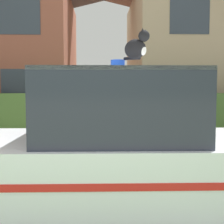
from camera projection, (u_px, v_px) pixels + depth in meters
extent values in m
cube|color=#5B5B60|center=(75.00, 182.00, 4.89)|extent=(28.00, 5.63, 0.01)
cube|color=#4C7233|center=(115.00, 114.00, 9.97)|extent=(15.30, 0.74, 1.33)
cylinder|color=black|center=(219.00, 168.00, 4.54)|extent=(0.61, 0.21, 0.60)
cylinder|color=black|center=(17.00, 214.00, 2.87)|extent=(0.61, 0.21, 0.60)
cylinder|color=black|center=(48.00, 169.00, 4.47)|extent=(0.61, 0.21, 0.60)
cube|color=silver|center=(141.00, 168.00, 3.69)|extent=(4.04, 1.86, 0.72)
cube|color=#232833|center=(118.00, 104.00, 3.63)|extent=(1.75, 1.65, 0.78)
cube|color=silver|center=(118.00, 72.00, 3.60)|extent=(1.75, 1.65, 0.04)
cube|color=red|center=(153.00, 187.00, 2.78)|extent=(3.82, 0.06, 0.07)
cube|color=red|center=(134.00, 148.00, 4.59)|extent=(3.82, 0.06, 0.07)
cylinder|color=blue|center=(118.00, 65.00, 3.59)|extent=(0.16, 0.16, 0.12)
ellipsoid|color=black|center=(135.00, 49.00, 3.45)|extent=(0.30, 0.28, 0.22)
ellipsoid|color=white|center=(143.00, 50.00, 3.40)|extent=(0.11, 0.12, 0.12)
sphere|color=black|center=(144.00, 36.00, 3.38)|extent=(0.13, 0.13, 0.13)
cone|color=black|center=(143.00, 30.00, 3.35)|extent=(0.05, 0.05, 0.05)
cone|color=black|center=(145.00, 31.00, 3.41)|extent=(0.05, 0.05, 0.05)
cylinder|color=black|center=(132.00, 58.00, 3.58)|extent=(0.19, 0.14, 0.04)
cube|color=#333D47|center=(21.00, 88.00, 10.86)|extent=(1.40, 0.02, 1.30)
cube|color=#333D47|center=(20.00, 15.00, 10.68)|extent=(1.40, 0.02, 1.30)
cube|color=tan|center=(214.00, 61.00, 14.04)|extent=(7.32, 6.09, 5.44)
cube|color=#333D47|center=(188.00, 87.00, 11.00)|extent=(1.40, 0.02, 1.30)
cube|color=#333D47|center=(190.00, 15.00, 10.82)|extent=(1.40, 0.02, 1.30)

